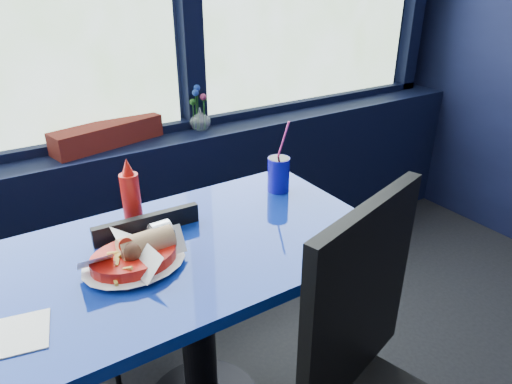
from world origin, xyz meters
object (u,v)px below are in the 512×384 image
(near_table, at_px, (195,290))
(ketchup_bottle, at_px, (131,195))
(flower_vase, at_px, (200,116))
(chair_near_back, at_px, (145,286))
(planter_box, at_px, (108,134))
(soda_cup, at_px, (279,174))
(food_basket, at_px, (136,256))

(near_table, bearing_deg, ketchup_bottle, 113.94)
(flower_vase, relative_size, ketchup_bottle, 0.96)
(chair_near_back, distance_m, planter_box, 0.77)
(chair_near_back, distance_m, ketchup_bottle, 0.39)
(chair_near_back, height_order, planter_box, planter_box)
(near_table, bearing_deg, chair_near_back, 111.30)
(flower_vase, height_order, soda_cup, soda_cup)
(food_basket, bearing_deg, ketchup_bottle, 95.80)
(soda_cup, bearing_deg, planter_box, 121.02)
(near_table, relative_size, food_basket, 3.66)
(flower_vase, height_order, ketchup_bottle, flower_vase)
(food_basket, relative_size, ketchup_bottle, 1.41)
(chair_near_back, bearing_deg, ketchup_bottle, 42.66)
(chair_near_back, bearing_deg, food_basket, 73.52)
(near_table, distance_m, chair_near_back, 0.28)
(chair_near_back, xyz_separation_m, soda_cup, (0.55, -0.07, 0.35))
(planter_box, height_order, flower_vase, flower_vase)
(flower_vase, bearing_deg, planter_box, 177.32)
(flower_vase, distance_m, food_basket, 1.12)
(chair_near_back, bearing_deg, flower_vase, -129.14)
(flower_vase, bearing_deg, soda_cup, -91.39)
(chair_near_back, bearing_deg, near_table, 113.70)
(soda_cup, bearing_deg, chair_near_back, 172.63)
(ketchup_bottle, xyz_separation_m, soda_cup, (0.56, -0.06, -0.03))
(near_table, xyz_separation_m, ketchup_bottle, (-0.10, 0.23, 0.28))
(near_table, bearing_deg, flower_vase, 61.87)
(chair_near_back, xyz_separation_m, food_basket, (-0.09, -0.27, 0.32))
(near_table, relative_size, chair_near_back, 1.47)
(chair_near_back, height_order, ketchup_bottle, ketchup_bottle)
(near_table, height_order, planter_box, planter_box)
(near_table, distance_m, soda_cup, 0.55)
(chair_near_back, distance_m, soda_cup, 0.66)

